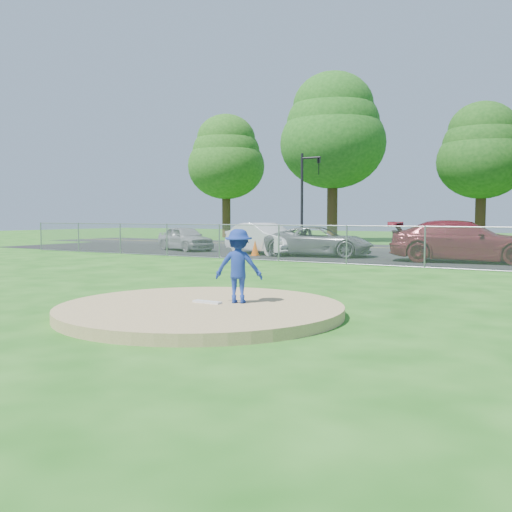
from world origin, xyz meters
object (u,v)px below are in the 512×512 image
(traffic_cone, at_px, (255,248))
(parked_car_gray, at_px, (319,241))
(tree_far_left, at_px, (226,157))
(pitcher, at_px, (239,266))
(tree_center, at_px, (482,150))
(tree_left, at_px, (333,130))
(traffic_signal_left, at_px, (305,191))
(parked_car_white, at_px, (264,239))
(parked_car_silver, at_px, (185,238))
(parked_car_darkred, at_px, (464,241))

(traffic_cone, distance_m, parked_car_gray, 3.02)
(tree_far_left, xyz_separation_m, pitcher, (22.49, -32.45, -6.15))
(pitcher, bearing_deg, tree_far_left, -77.29)
(tree_center, height_order, traffic_cone, tree_center)
(tree_left, bearing_deg, traffic_signal_left, -76.04)
(pitcher, height_order, parked_car_white, pitcher)
(traffic_signal_left, xyz_separation_m, parked_car_silver, (-4.17, -6.22, -2.69))
(pitcher, height_order, parked_car_darkred, parked_car_darkred)
(traffic_cone, bearing_deg, parked_car_silver, 164.17)
(traffic_signal_left, distance_m, parked_car_gray, 8.04)
(traffic_signal_left, distance_m, parked_car_white, 7.13)
(tree_left, distance_m, parked_car_gray, 18.30)
(traffic_cone, distance_m, parked_car_white, 1.26)
(parked_car_silver, height_order, parked_car_darkred, parked_car_darkred)
(tree_center, relative_size, pitcher, 6.93)
(parked_car_darkred, bearing_deg, traffic_cone, 87.95)
(traffic_cone, relative_size, parked_car_darkred, 0.13)
(traffic_signal_left, distance_m, pitcher, 23.49)
(parked_car_silver, bearing_deg, traffic_signal_left, -13.13)
(traffic_cone, height_order, parked_car_gray, parked_car_gray)
(tree_center, distance_m, traffic_cone, 21.67)
(tree_left, distance_m, traffic_signal_left, 10.48)
(tree_far_left, height_order, parked_car_gray, tree_far_left)
(traffic_cone, xyz_separation_m, parked_car_darkred, (9.18, 1.19, 0.47))
(parked_car_white, bearing_deg, parked_car_silver, 108.26)
(tree_left, height_order, traffic_cone, tree_left)
(tree_center, distance_m, parked_car_darkred, 19.56)
(tree_far_left, distance_m, parked_car_white, 23.49)
(pitcher, distance_m, parked_car_silver, 20.30)
(traffic_cone, bearing_deg, pitcher, -59.64)
(traffic_signal_left, bearing_deg, parked_car_silver, -123.85)
(tree_left, bearing_deg, parked_car_white, -78.13)
(parked_car_white, bearing_deg, pitcher, -128.95)
(tree_far_left, xyz_separation_m, traffic_cone, (14.46, -18.75, -6.68))
(tree_far_left, distance_m, pitcher, 39.95)
(tree_center, bearing_deg, tree_far_left, -177.27)
(traffic_cone, relative_size, parked_car_white, 0.16)
(parked_car_silver, xyz_separation_m, parked_car_gray, (8.12, -0.27, 0.03))
(traffic_cone, bearing_deg, parked_car_darkred, 7.42)
(traffic_cone, bearing_deg, traffic_signal_left, 99.01)
(tree_center, bearing_deg, tree_left, -163.30)
(tree_center, xyz_separation_m, parked_car_white, (-6.73, -18.57, -5.69))
(pitcher, relative_size, traffic_cone, 1.90)
(traffic_signal_left, height_order, parked_car_gray, traffic_signal_left)
(parked_car_white, bearing_deg, traffic_signal_left, 31.08)
(parked_car_gray, distance_m, parked_car_darkred, 6.46)
(tree_far_left, height_order, tree_left, tree_left)
(tree_center, xyz_separation_m, parked_car_darkred, (2.64, -18.55, -5.61))
(tree_center, bearing_deg, parked_car_white, -109.92)
(tree_center, distance_m, parked_car_silver, 22.53)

